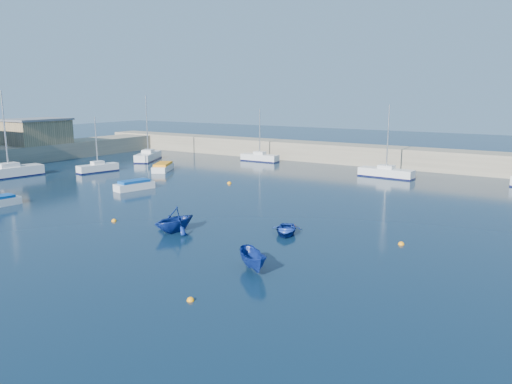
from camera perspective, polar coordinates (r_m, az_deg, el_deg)
The scene contains 18 objects.
ground at distance 32.53m, azimuth -17.20°, elevation -6.65°, with size 220.00×220.00×0.00m, color #0B1F32.
back_wall at distance 70.39m, azimuth 12.69°, elevation 4.12°, with size 96.00×4.50×2.60m, color gray.
brick_shed_a at distance 79.36m, azimuth -23.76°, elevation 6.26°, with size 6.00×8.00×3.40m, color #8E7952.
sailboat_2 at distance 65.10m, azimuth -26.41°, elevation 2.09°, with size 2.98×7.83×9.99m.
sailboat_3 at distance 65.34m, azimuth -17.63°, elevation 2.66°, with size 2.38×5.28×6.84m.
sailboat_4 at distance 74.90m, azimuth -12.22°, elevation 4.04°, with size 5.12×7.26×9.36m.
sailboat_5 at distance 72.19m, azimuth 0.43°, elevation 3.98°, with size 5.69×1.74×7.50m.
sailboat_6 at distance 60.33m, azimuth 14.64°, elevation 2.18°, with size 6.48×2.15×8.37m.
motorboat_1 at distance 52.38m, azimuth -13.73°, elevation 0.76°, with size 2.29×4.26×0.99m.
motorboat_2 at distance 64.48m, azimuth -10.58°, elevation 2.83°, with size 3.84×5.08×1.00m.
dinghy_center at distance 35.01m, azimuth 3.42°, elevation -4.35°, with size 2.14×2.99×0.62m, color navy.
dinghy_left at distance 35.85m, azimuth -9.31°, elevation -3.13°, with size 2.95×3.42×1.80m, color navy.
dinghy_right at distance 27.96m, azimuth -0.32°, elevation -7.80°, with size 1.15×3.05×1.18m, color navy.
buoy_0 at distance 40.01m, azimuth -15.91°, elevation -3.24°, with size 0.40×0.40×0.40m, color orange.
buoy_1 at distance 36.95m, azimuth 4.26°, elevation -4.02°, with size 0.43×0.43×0.43m, color red.
buoy_2 at distance 34.05m, azimuth 16.25°, elevation -5.79°, with size 0.41×0.41×0.41m, color orange.
buoy_3 at distance 54.44m, azimuth -3.07°, elevation 0.96°, with size 0.48×0.48×0.48m, color orange.
buoy_5 at distance 24.50m, azimuth -7.48°, elevation -12.22°, with size 0.38×0.38×0.38m, color orange.
Camera 1 is at (24.06, -19.61, 9.72)m, focal length 35.00 mm.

